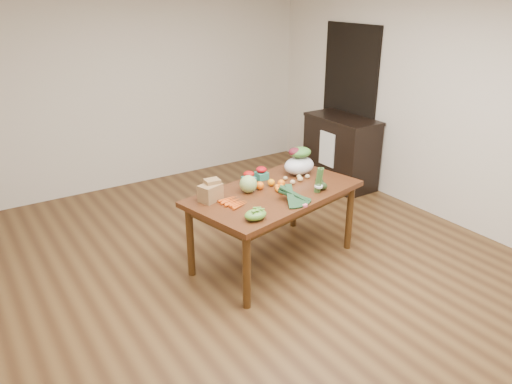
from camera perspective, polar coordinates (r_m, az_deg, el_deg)
floor at (r=4.78m, az=0.73°, el=-9.65°), size 6.00×6.00×0.00m
room_walls at (r=4.22m, az=0.82°, el=6.08°), size 5.02×6.02×2.70m
dining_table at (r=4.86m, az=2.05°, el=-3.97°), size 1.79×1.23×0.75m
doorway_dark at (r=7.02m, az=10.51°, el=9.86°), size 0.02×1.00×2.10m
cabinet at (r=6.86m, az=9.66°, el=4.60°), size 0.52×1.02×0.94m
dish_towel at (r=6.66m, az=8.10°, el=4.88°), size 0.02×0.28×0.45m
paper_bag at (r=4.48m, az=-5.25°, el=0.12°), size 0.30×0.27×0.19m
cabbage at (r=4.65m, az=-0.88°, el=0.92°), size 0.17×0.17×0.17m
strawberry_basket_a at (r=4.86m, az=-0.82°, el=1.52°), size 0.13×0.13×0.10m
strawberry_basket_b at (r=4.98m, az=0.62°, el=2.04°), size 0.13×0.13×0.10m
orange_a at (r=4.73m, az=0.44°, el=0.75°), size 0.08×0.08×0.08m
orange_b at (r=4.82m, az=1.75°, el=1.10°), size 0.07×0.07×0.07m
orange_c at (r=4.80m, az=2.90°, el=1.03°), size 0.07×0.07×0.07m
mandarin_cluster at (r=4.68m, az=2.89°, el=0.50°), size 0.21×0.21×0.08m
carrots at (r=4.44m, az=-2.54°, el=-1.12°), size 0.27×0.28×0.03m
snap_pea_bag at (r=4.12m, az=-0.06°, el=-2.61°), size 0.20×0.15×0.09m
kale_bunch at (r=4.42m, az=4.62°, el=-0.34°), size 0.40×0.46×0.16m
asparagus_bundle at (r=4.66m, az=7.20°, el=1.35°), size 0.10×0.13×0.26m
potato_a at (r=4.87m, az=4.20°, el=1.13°), size 0.06×0.05×0.05m
potato_b at (r=4.95m, az=5.07°, el=1.48°), size 0.06×0.05×0.05m
potato_c at (r=5.02m, az=4.93°, el=1.77°), size 0.05×0.05×0.04m
potato_d at (r=4.97m, az=3.37°, el=1.59°), size 0.05×0.04×0.04m
potato_e at (r=5.03m, az=5.89°, el=1.78°), size 0.05×0.05×0.04m
avocado_a at (r=4.76m, az=7.51°, el=0.73°), size 0.11×0.14×0.08m
avocado_b at (r=4.91m, az=7.24°, el=1.29°), size 0.09×0.11×0.06m
salad_bag at (r=5.11m, az=4.96°, el=3.41°), size 0.37×0.31×0.26m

